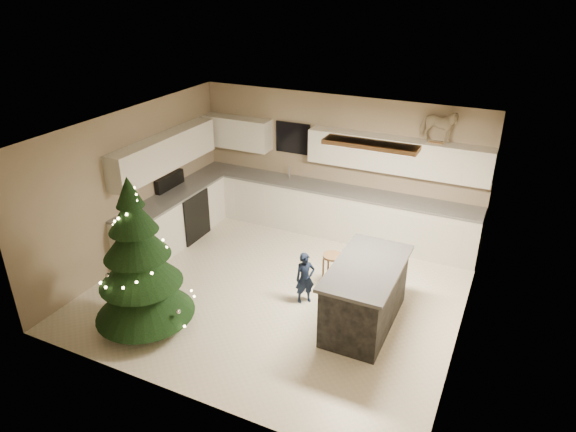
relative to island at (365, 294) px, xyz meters
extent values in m
plane|color=beige|center=(-1.47, 0.23, -0.48)|extent=(5.50, 5.50, 0.00)
cube|color=#948061|center=(-1.47, 2.73, 0.82)|extent=(5.50, 0.02, 2.60)
cube|color=#948061|center=(-1.47, -2.27, 0.82)|extent=(5.50, 0.02, 2.60)
cube|color=#948061|center=(-4.22, 0.23, 0.82)|extent=(0.02, 5.00, 2.60)
cube|color=#948061|center=(1.28, 0.23, 0.82)|extent=(0.02, 5.00, 2.60)
cube|color=silver|center=(-1.47, 0.23, 2.12)|extent=(5.50, 5.00, 0.02)
cube|color=#926643|center=(-0.17, 0.33, 2.07)|extent=(1.25, 0.32, 0.06)
cube|color=white|center=(-0.17, 0.33, 2.04)|extent=(1.15, 0.24, 0.02)
cube|color=silver|center=(-1.47, 2.43, -0.03)|extent=(5.48, 0.60, 0.90)
cube|color=silver|center=(-3.92, 0.83, -0.03)|extent=(0.60, 2.60, 0.90)
cube|color=slate|center=(-1.47, 2.42, 0.44)|extent=(5.48, 0.62, 0.04)
cube|color=slate|center=(-3.91, 0.83, 0.44)|extent=(0.62, 2.60, 0.04)
cube|color=silver|center=(-3.52, 2.55, 1.22)|extent=(1.40, 0.35, 0.60)
cube|color=silver|center=(-0.32, 2.55, 1.22)|extent=(3.20, 0.35, 0.60)
cube|color=silver|center=(-4.05, 0.95, 1.22)|extent=(0.35, 2.60, 0.60)
cube|color=black|center=(-2.37, 2.70, 1.22)|extent=(0.70, 0.04, 0.60)
cube|color=#99999E|center=(-2.37, 2.43, 0.42)|extent=(0.55, 0.40, 0.06)
cylinder|color=#99999E|center=(-2.37, 2.53, 0.58)|extent=(0.03, 0.03, 0.24)
cube|color=black|center=(-3.90, 1.13, -0.03)|extent=(0.64, 0.75, 0.90)
cube|color=black|center=(-4.15, 1.13, 0.57)|extent=(0.10, 0.75, 0.30)
cube|color=black|center=(0.00, 0.00, -0.03)|extent=(0.80, 1.60, 0.90)
cube|color=#27272A|center=(0.00, 0.00, 0.45)|extent=(0.90, 1.70, 0.05)
cylinder|color=#926643|center=(-0.74, 0.66, 0.10)|extent=(0.31, 0.31, 0.04)
cylinder|color=#926643|center=(-0.85, 0.55, -0.20)|extent=(0.03, 0.03, 0.56)
cylinder|color=#926643|center=(-0.63, 0.55, -0.20)|extent=(0.03, 0.03, 0.56)
cylinder|color=#926643|center=(-0.85, 0.77, -0.20)|extent=(0.03, 0.03, 0.56)
cylinder|color=#926643|center=(-0.63, 0.77, -0.20)|extent=(0.03, 0.03, 0.56)
cube|color=#926643|center=(-0.74, 0.66, -0.30)|extent=(0.24, 0.03, 0.03)
cylinder|color=#3F2816|center=(-2.78, -1.37, -0.33)|extent=(0.12, 0.12, 0.30)
cone|color=black|center=(-2.78, -1.37, 0.08)|extent=(1.38, 1.38, 0.71)
cone|color=black|center=(-2.78, -1.37, 0.53)|extent=(1.13, 1.13, 0.61)
cone|color=black|center=(-2.78, -1.37, 0.94)|extent=(0.89, 0.89, 0.56)
cone|color=black|center=(-2.78, -1.37, 1.29)|extent=(0.65, 0.65, 0.51)
cone|color=black|center=(-2.78, -1.37, 1.59)|extent=(0.36, 0.36, 0.40)
sphere|color=#FFD88C|center=(-2.06, -1.37, -0.23)|extent=(0.04, 0.04, 0.04)
sphere|color=#FFD88C|center=(-2.17, -1.04, -0.16)|extent=(0.04, 0.04, 0.04)
sphere|color=#FFD88C|center=(-2.41, -0.81, -0.09)|extent=(0.04, 0.04, 0.04)
sphere|color=#FFD88C|center=(-2.73, -0.73, -0.02)|extent=(0.04, 0.04, 0.04)
sphere|color=#FFD88C|center=(-3.04, -0.81, 0.05)|extent=(0.04, 0.04, 0.04)
sphere|color=#FFD88C|center=(-3.26, -1.01, 0.12)|extent=(0.04, 0.04, 0.04)
sphere|color=#FFD88C|center=(-3.35, -1.29, 0.19)|extent=(0.04, 0.04, 0.04)
sphere|color=#FFD88C|center=(-3.29, -1.57, 0.25)|extent=(0.04, 0.04, 0.04)
sphere|color=#FFD88C|center=(-3.12, -1.77, 0.32)|extent=(0.04, 0.04, 0.04)
sphere|color=#FFD88C|center=(-2.88, -1.87, 0.39)|extent=(0.04, 0.04, 0.04)
sphere|color=#FFD88C|center=(-2.64, -1.83, 0.46)|extent=(0.04, 0.04, 0.04)
sphere|color=#FFD88C|center=(-2.45, -1.69, 0.53)|extent=(0.04, 0.04, 0.04)
sphere|color=#FFD88C|center=(-2.36, -1.49, 0.60)|extent=(0.04, 0.04, 0.04)
sphere|color=#FFD88C|center=(-2.38, -1.29, 0.67)|extent=(0.04, 0.04, 0.04)
sphere|color=#FFD88C|center=(-2.49, -1.12, 0.73)|extent=(0.04, 0.04, 0.04)
sphere|color=#FFD88C|center=(-2.65, -1.03, 0.80)|extent=(0.04, 0.04, 0.04)
sphere|color=#FFD88C|center=(-2.82, -1.04, 0.87)|extent=(0.04, 0.04, 0.04)
sphere|color=#FFD88C|center=(-2.96, -1.12, 0.94)|extent=(0.04, 0.04, 0.04)
sphere|color=#FFD88C|center=(-3.04, -1.25, 1.01)|extent=(0.04, 0.04, 0.04)
sphere|color=#FFD88C|center=(-3.04, -1.39, 1.08)|extent=(0.04, 0.04, 0.04)
sphere|color=#FFD88C|center=(-2.98, -1.50, 1.15)|extent=(0.04, 0.04, 0.04)
sphere|color=#FFD88C|center=(-2.88, -1.56, 1.21)|extent=(0.04, 0.04, 0.04)
sphere|color=#FFD88C|center=(-2.78, -1.57, 1.28)|extent=(0.04, 0.04, 0.04)
sphere|color=#FFD88C|center=(-2.69, -1.52, 1.35)|extent=(0.04, 0.04, 0.04)
sphere|color=#FFD88C|center=(-2.65, -1.45, 1.42)|extent=(0.04, 0.04, 0.04)
sphere|color=#FFD88C|center=(-2.65, -1.38, 1.49)|extent=(0.04, 0.04, 0.04)
sphere|color=#FFD88C|center=(-2.69, -1.33, 1.56)|extent=(0.04, 0.04, 0.04)
sphere|color=#FFD88C|center=(-2.73, -1.31, 1.63)|extent=(0.04, 0.04, 0.04)
sphere|color=silver|center=(-2.17, -1.37, -0.05)|extent=(0.07, 0.07, 0.07)
sphere|color=silver|center=(-3.08, -0.96, 0.21)|extent=(0.07, 0.07, 0.07)
sphere|color=silver|center=(-2.90, -1.77, 0.47)|extent=(0.07, 0.07, 0.07)
sphere|color=silver|center=(-2.47, -1.27, 0.73)|extent=(0.07, 0.07, 0.07)
sphere|color=silver|center=(-2.96, -1.24, 0.99)|extent=(0.07, 0.07, 0.07)
sphere|color=silver|center=(-2.78, -1.51, 1.25)|extent=(0.07, 0.07, 0.07)
sphere|color=silver|center=(-2.74, -1.35, 1.51)|extent=(0.07, 0.07, 0.07)
imported|color=#0E1F37|center=(-0.97, 0.12, -0.07)|extent=(0.36, 0.35, 0.83)
cube|color=#926643|center=(0.31, 2.51, 1.53)|extent=(0.25, 0.02, 0.02)
cube|color=#926643|center=(0.31, 2.59, 1.53)|extent=(0.25, 0.02, 0.02)
imported|color=beige|center=(0.31, 2.55, 1.81)|extent=(0.67, 0.35, 0.55)
camera|label=1|loc=(1.59, -5.90, 4.10)|focal=32.00mm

